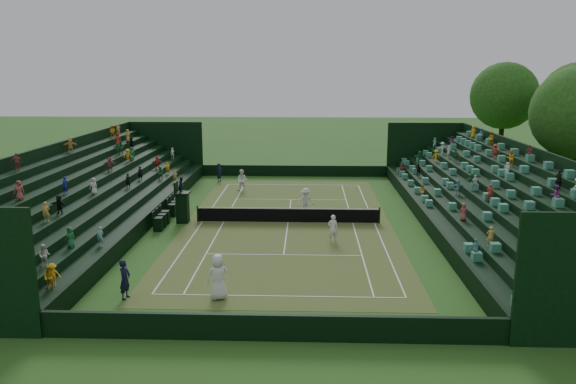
# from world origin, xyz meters

# --- Properties ---
(ground) EXTENTS (160.00, 160.00, 0.00)m
(ground) POSITION_xyz_m (0.00, 0.00, 0.00)
(ground) COLOR #2D591C
(ground) RESTS_ON ground
(court_surface) EXTENTS (12.97, 26.77, 0.01)m
(court_surface) POSITION_xyz_m (0.00, 0.00, 0.01)
(court_surface) COLOR #306A23
(court_surface) RESTS_ON ground
(perimeter_wall_north) EXTENTS (17.17, 0.20, 1.00)m
(perimeter_wall_north) POSITION_xyz_m (0.00, 15.88, 0.50)
(perimeter_wall_north) COLOR black
(perimeter_wall_north) RESTS_ON ground
(perimeter_wall_south) EXTENTS (17.17, 0.20, 1.00)m
(perimeter_wall_south) POSITION_xyz_m (0.00, -15.88, 0.50)
(perimeter_wall_south) COLOR black
(perimeter_wall_south) RESTS_ON ground
(perimeter_wall_east) EXTENTS (0.20, 31.77, 1.00)m
(perimeter_wall_east) POSITION_xyz_m (8.48, 0.00, 0.50)
(perimeter_wall_east) COLOR black
(perimeter_wall_east) RESTS_ON ground
(perimeter_wall_west) EXTENTS (0.20, 31.77, 1.00)m
(perimeter_wall_west) POSITION_xyz_m (-8.48, 0.00, 0.50)
(perimeter_wall_west) COLOR black
(perimeter_wall_west) RESTS_ON ground
(north_grandstand) EXTENTS (6.60, 32.00, 4.90)m
(north_grandstand) POSITION_xyz_m (12.66, 0.00, 1.55)
(north_grandstand) COLOR black
(north_grandstand) RESTS_ON ground
(south_grandstand) EXTENTS (6.60, 32.00, 4.90)m
(south_grandstand) POSITION_xyz_m (-12.66, 0.00, 1.55)
(south_grandstand) COLOR black
(south_grandstand) RESTS_ON ground
(tennis_net) EXTENTS (11.67, 0.10, 1.06)m
(tennis_net) POSITION_xyz_m (0.00, 0.00, 0.53)
(tennis_net) COLOR black
(tennis_net) RESTS_ON ground
(scoreboard_tower) EXTENTS (2.00, 1.00, 3.70)m
(scoreboard_tower) POSITION_xyz_m (17.75, 16.00, 3.14)
(scoreboard_tower) COLOR black
(scoreboard_tower) RESTS_ON ground
(umpire_chair) EXTENTS (0.94, 0.94, 2.94)m
(umpire_chair) POSITION_xyz_m (-6.71, -0.18, 1.26)
(umpire_chair) COLOR black
(umpire_chair) RESTS_ON ground
(courtside_chairs) EXTENTS (0.55, 5.52, 1.20)m
(courtside_chairs) POSITION_xyz_m (-7.79, 0.38, 0.45)
(courtside_chairs) COLOR black
(courtside_chairs) RESTS_ON ground
(player_near_west) EXTENTS (1.12, 0.91, 1.98)m
(player_near_west) POSITION_xyz_m (-2.51, -12.24, 0.99)
(player_near_west) COLOR white
(player_near_west) RESTS_ON ground
(player_near_east) EXTENTS (0.61, 0.44, 1.57)m
(player_near_east) POSITION_xyz_m (2.67, -3.91, 0.78)
(player_near_east) COLOR white
(player_near_east) RESTS_ON ground
(player_far_west) EXTENTS (0.95, 0.79, 1.76)m
(player_far_west) POSITION_xyz_m (-3.99, 9.26, 0.88)
(player_far_west) COLOR white
(player_far_west) RESTS_ON ground
(player_far_east) EXTENTS (1.34, 1.09, 1.81)m
(player_far_east) POSITION_xyz_m (1.12, 2.13, 0.90)
(player_far_east) COLOR silver
(player_far_east) RESTS_ON ground
(line_judge_north) EXTENTS (0.58, 0.68, 1.59)m
(line_judge_north) POSITION_xyz_m (-6.42, 13.17, 0.80)
(line_judge_north) COLOR black
(line_judge_north) RESTS_ON ground
(line_judge_south) EXTENTS (0.52, 0.70, 1.73)m
(line_judge_south) POSITION_xyz_m (-6.48, -12.33, 0.86)
(line_judge_south) COLOR black
(line_judge_south) RESTS_ON ground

